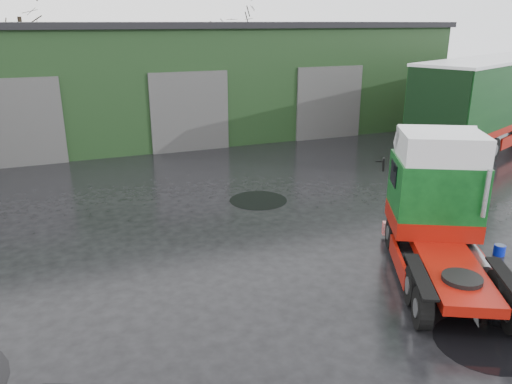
% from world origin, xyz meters
% --- Properties ---
extents(ground, '(100.00, 100.00, 0.00)m').
position_xyz_m(ground, '(0.00, 0.00, 0.00)').
color(ground, black).
extents(warehouse, '(32.40, 12.40, 6.30)m').
position_xyz_m(warehouse, '(2.00, 20.00, 3.16)').
color(warehouse, black).
rests_on(warehouse, ground).
extents(hero_tractor, '(4.90, 6.36, 3.65)m').
position_xyz_m(hero_tractor, '(4.50, -1.83, 1.82)').
color(hero_tractor, '#0C4216').
rests_on(hero_tractor, ground).
extents(lorry_right, '(17.50, 9.97, 4.67)m').
position_xyz_m(lorry_right, '(17.00, 9.00, 2.33)').
color(lorry_right, silver).
rests_on(lorry_right, ground).
extents(wash_bucket, '(0.37, 0.37, 0.30)m').
position_xyz_m(wash_bucket, '(7.15, -1.14, 0.15)').
color(wash_bucket, '#081AB0').
rests_on(wash_bucket, ground).
extents(tree_back_a, '(4.40, 4.40, 9.50)m').
position_xyz_m(tree_back_a, '(-6.00, 30.00, 4.75)').
color(tree_back_a, black).
rests_on(tree_back_a, ground).
extents(tree_back_b, '(4.40, 4.40, 7.50)m').
position_xyz_m(tree_back_b, '(10.00, 30.00, 3.75)').
color(tree_back_b, black).
rests_on(tree_back_b, ground).
extents(puddle_1, '(2.15, 2.15, 0.01)m').
position_xyz_m(puddle_1, '(2.42, 5.67, 0.00)').
color(puddle_1, black).
rests_on(puddle_1, ground).
extents(puddle_3, '(2.10, 2.10, 0.01)m').
position_xyz_m(puddle_3, '(3.60, -4.20, 0.00)').
color(puddle_3, black).
rests_on(puddle_3, ground).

